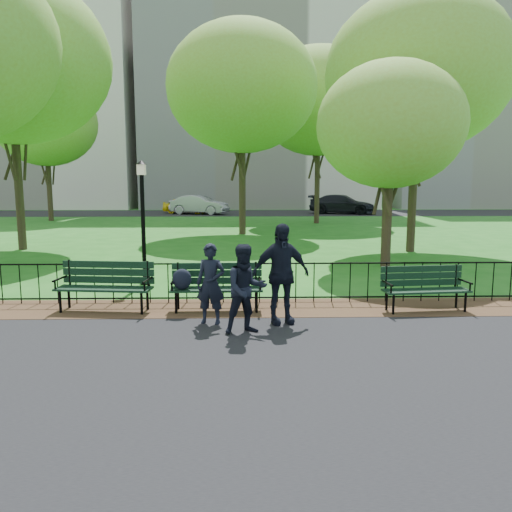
{
  "coord_description": "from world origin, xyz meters",
  "views": [
    {
      "loc": [
        0.24,
        -8.74,
        2.62
      ],
      "look_at": [
        0.51,
        1.5,
        1.12
      ],
      "focal_mm": 35.0,
      "sensor_mm": 36.0,
      "label": 1
    }
  ],
  "objects_px": {
    "park_bench_main": "(204,281)",
    "tree_mid_e": "(418,73)",
    "tree_near_e": "(390,125)",
    "tree_far_c": "(242,88)",
    "tree_far_e": "(319,102)",
    "taxi": "(186,205)",
    "park_bench_right_a": "(424,283)",
    "sedan_dark": "(342,204)",
    "park_bench_left_a": "(106,281)",
    "person_left": "(211,284)",
    "person_right": "(281,274)",
    "tree_mid_w": "(10,59)",
    "person_mid": "(246,289)",
    "sedan_silver": "(199,205)",
    "lamppost": "(143,218)",
    "tree_far_w": "(45,123)"
  },
  "relations": [
    {
      "from": "tree_far_c",
      "to": "person_left",
      "type": "height_order",
      "value": "tree_far_c"
    },
    {
      "from": "park_bench_right_a",
      "to": "person_mid",
      "type": "height_order",
      "value": "person_mid"
    },
    {
      "from": "tree_near_e",
      "to": "sedan_dark",
      "type": "distance_m",
      "value": 27.46
    },
    {
      "from": "tree_near_e",
      "to": "person_left",
      "type": "distance_m",
      "value": 8.86
    },
    {
      "from": "tree_far_w",
      "to": "taxi",
      "type": "xyz_separation_m",
      "value": [
        8.56,
        7.92,
        -5.98
      ]
    },
    {
      "from": "taxi",
      "to": "park_bench_right_a",
      "type": "bearing_deg",
      "value": -148.34
    },
    {
      "from": "park_bench_right_a",
      "to": "tree_mid_e",
      "type": "distance_m",
      "value": 11.13
    },
    {
      "from": "tree_near_e",
      "to": "tree_far_c",
      "type": "relative_size",
      "value": 0.6
    },
    {
      "from": "tree_mid_e",
      "to": "tree_far_w",
      "type": "bearing_deg",
      "value": 140.61
    },
    {
      "from": "park_bench_main",
      "to": "person_mid",
      "type": "bearing_deg",
      "value": -62.3
    },
    {
      "from": "park_bench_left_a",
      "to": "tree_near_e",
      "type": "height_order",
      "value": "tree_near_e"
    },
    {
      "from": "tree_mid_e",
      "to": "sedan_dark",
      "type": "relative_size",
      "value": 1.71
    },
    {
      "from": "tree_near_e",
      "to": "person_left",
      "type": "bearing_deg",
      "value": -128.91
    },
    {
      "from": "person_left",
      "to": "sedan_dark",
      "type": "distance_m",
      "value": 34.46
    },
    {
      "from": "tree_far_e",
      "to": "park_bench_right_a",
      "type": "bearing_deg",
      "value": -92.76
    },
    {
      "from": "tree_mid_e",
      "to": "park_bench_right_a",
      "type": "bearing_deg",
      "value": -106.94
    },
    {
      "from": "sedan_dark",
      "to": "park_bench_right_a",
      "type": "bearing_deg",
      "value": -166.43
    },
    {
      "from": "sedan_silver",
      "to": "park_bench_main",
      "type": "bearing_deg",
      "value": -155.69
    },
    {
      "from": "park_bench_right_a",
      "to": "person_right",
      "type": "distance_m",
      "value": 3.18
    },
    {
      "from": "person_left",
      "to": "person_right",
      "type": "height_order",
      "value": "person_right"
    },
    {
      "from": "tree_mid_e",
      "to": "person_right",
      "type": "bearing_deg",
      "value": -120.39
    },
    {
      "from": "park_bench_main",
      "to": "tree_far_c",
      "type": "xyz_separation_m",
      "value": [
        0.76,
        15.69,
        6.66
      ]
    },
    {
      "from": "tree_mid_w",
      "to": "tree_far_e",
      "type": "bearing_deg",
      "value": 42.94
    },
    {
      "from": "tree_mid_w",
      "to": "tree_far_c",
      "type": "height_order",
      "value": "tree_far_c"
    },
    {
      "from": "tree_far_c",
      "to": "person_right",
      "type": "distance_m",
      "value": 17.81
    },
    {
      "from": "person_left",
      "to": "sedan_silver",
      "type": "xyz_separation_m",
      "value": [
        -3.06,
        32.85,
        0.05
      ]
    },
    {
      "from": "park_bench_main",
      "to": "person_right",
      "type": "bearing_deg",
      "value": -32.84
    },
    {
      "from": "tree_near_e",
      "to": "park_bench_main",
      "type": "bearing_deg",
      "value": -134.45
    },
    {
      "from": "tree_mid_w",
      "to": "tree_far_w",
      "type": "relative_size",
      "value": 1.09
    },
    {
      "from": "park_bench_right_a",
      "to": "park_bench_left_a",
      "type": "bearing_deg",
      "value": 172.78
    },
    {
      "from": "park_bench_left_a",
      "to": "taxi",
      "type": "height_order",
      "value": "taxi"
    },
    {
      "from": "tree_far_c",
      "to": "sedan_silver",
      "type": "height_order",
      "value": "tree_far_c"
    },
    {
      "from": "park_bench_main",
      "to": "tree_near_e",
      "type": "xyz_separation_m",
      "value": [
        5.28,
        5.38,
        3.71
      ]
    },
    {
      "from": "park_bench_main",
      "to": "tree_mid_e",
      "type": "bearing_deg",
      "value": 50.03
    },
    {
      "from": "sedan_silver",
      "to": "tree_mid_e",
      "type": "bearing_deg",
      "value": -137.12
    },
    {
      "from": "tree_mid_e",
      "to": "person_left",
      "type": "distance_m",
      "value": 13.43
    },
    {
      "from": "park_bench_left_a",
      "to": "park_bench_right_a",
      "type": "bearing_deg",
      "value": 4.91
    },
    {
      "from": "taxi",
      "to": "sedan_dark",
      "type": "bearing_deg",
      "value": -76.37
    },
    {
      "from": "park_bench_right_a",
      "to": "tree_far_w",
      "type": "height_order",
      "value": "tree_far_w"
    },
    {
      "from": "lamppost",
      "to": "tree_far_e",
      "type": "xyz_separation_m",
      "value": [
        7.39,
        19.64,
        5.97
      ]
    },
    {
      "from": "tree_far_c",
      "to": "sedan_dark",
      "type": "relative_size",
      "value": 1.89
    },
    {
      "from": "park_bench_main",
      "to": "tree_mid_e",
      "type": "height_order",
      "value": "tree_mid_e"
    },
    {
      "from": "tree_mid_w",
      "to": "taxi",
      "type": "height_order",
      "value": "tree_mid_w"
    },
    {
      "from": "park_bench_main",
      "to": "tree_mid_e",
      "type": "relative_size",
      "value": 0.2
    },
    {
      "from": "tree_far_e",
      "to": "taxi",
      "type": "distance_m",
      "value": 16.02
    },
    {
      "from": "person_left",
      "to": "sedan_dark",
      "type": "relative_size",
      "value": 0.27
    },
    {
      "from": "park_bench_right_a",
      "to": "tree_mid_w",
      "type": "height_order",
      "value": "tree_mid_w"
    },
    {
      "from": "lamppost",
      "to": "tree_near_e",
      "type": "height_order",
      "value": "tree_near_e"
    },
    {
      "from": "tree_far_e",
      "to": "sedan_silver",
      "type": "distance_m",
      "value": 14.44
    },
    {
      "from": "park_bench_right_a",
      "to": "sedan_dark",
      "type": "distance_m",
      "value": 32.72
    }
  ]
}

